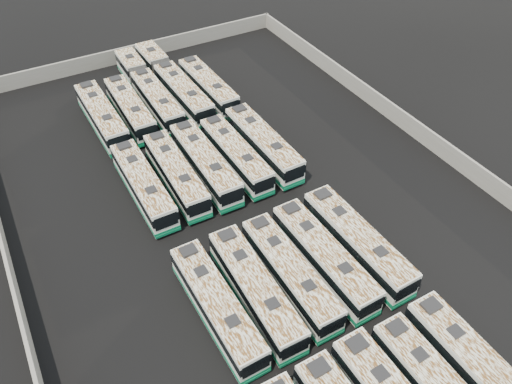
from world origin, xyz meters
The scene contains 18 objects.
ground centered at (0.00, 0.00, 0.00)m, with size 140.00×140.00×0.00m, color black.
perimeter_wall centered at (0.00, 0.00, 1.10)m, with size 45.20×73.20×2.20m.
bus_front_far_right centered at (4.89, -22.98, 1.80)m, with size 2.67×12.49×3.52m.
bus_midfront_far_left centered at (-8.67, -8.93, 1.76)m, with size 2.74×12.24×3.44m.
bus_midfront_left centered at (-5.28, -9.05, 1.78)m, with size 2.90×12.41×3.48m.
bus_midfront_center centered at (-1.97, -9.02, 1.75)m, with size 2.62×12.13×3.42m.
bus_midfront_right centered at (1.46, -9.01, 1.79)m, with size 2.84×12.47×3.50m.
bus_midfront_far_right centered at (4.99, -9.03, 1.83)m, with size 2.97×12.72×3.57m.
bus_midback_far_left centered at (-8.76, 7.48, 1.77)m, with size 2.62×12.26×3.45m.
bus_midback_left centered at (-5.25, 7.50, 1.75)m, with size 2.81×12.21×3.43m.
bus_midback_center centered at (-1.98, 7.51, 1.82)m, with size 2.78×12.63×3.55m.
bus_midback_right centered at (1.50, 7.28, 1.74)m, with size 2.68×12.12×3.41m.
bus_midback_far_right centered at (4.97, 7.45, 1.82)m, with size 2.84×12.66×3.56m.
bus_back_far_left centered at (-8.80, 21.30, 1.81)m, with size 2.83×12.61×3.55m.
bus_back_left centered at (-5.34, 21.40, 1.75)m, with size 2.71×12.15×3.42m.
bus_back_center centered at (-1.86, 24.65, 1.74)m, with size 2.76×18.82×3.41m.
bus_back_right centered at (1.46, 24.64, 1.80)m, with size 3.02×19.51×3.53m.
bus_back_far_right centered at (4.96, 21.37, 1.75)m, with size 2.85×12.23×3.43m.
Camera 1 is at (-17.18, -30.20, 34.80)m, focal length 35.00 mm.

